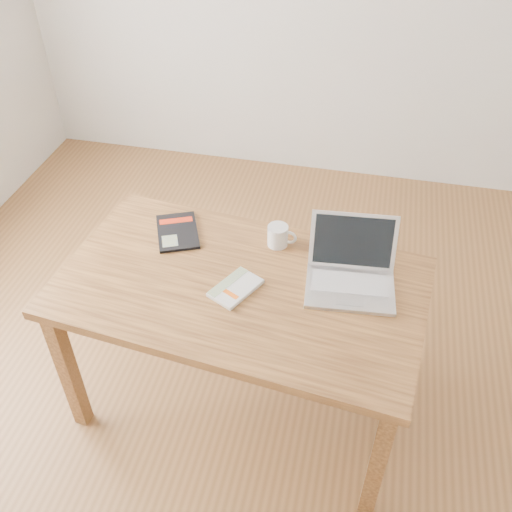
% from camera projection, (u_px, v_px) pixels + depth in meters
% --- Properties ---
extents(room, '(4.04, 4.04, 2.70)m').
position_uv_depth(room, '(230.00, 128.00, 1.92)').
color(room, brown).
rests_on(room, ground).
extents(desk, '(1.51, 0.97, 0.75)m').
position_uv_depth(desk, '(241.00, 300.00, 2.28)').
color(desk, brown).
rests_on(desk, ground).
extents(white_guidebook, '(0.20, 0.23, 0.02)m').
position_uv_depth(white_guidebook, '(236.00, 288.00, 2.19)').
color(white_guidebook, beige).
rests_on(white_guidebook, desk).
extents(black_guidebook, '(0.26, 0.30, 0.01)m').
position_uv_depth(black_guidebook, '(177.00, 232.00, 2.46)').
color(black_guidebook, black).
rests_on(black_guidebook, desk).
extents(laptop, '(0.37, 0.35, 0.23)m').
position_uv_depth(laptop, '(351.00, 272.00, 2.20)').
color(laptop, silver).
rests_on(laptop, desk).
extents(coffee_mug, '(0.12, 0.09, 0.09)m').
position_uv_depth(coffee_mug, '(278.00, 235.00, 2.37)').
color(coffee_mug, white).
rests_on(coffee_mug, desk).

